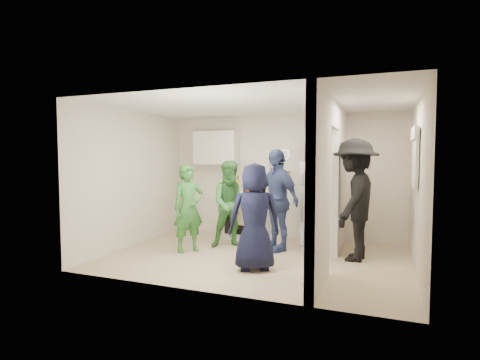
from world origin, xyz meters
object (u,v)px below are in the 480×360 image
Objects in this scene: stove at (247,215)px; yellow_cup_stack_top at (331,154)px; fridge at (319,203)px; person_navy at (255,217)px; person_green_left at (188,208)px; blue_bowl at (315,150)px; person_green_center at (231,204)px; person_nook at (355,200)px; person_denim at (276,200)px; wicker_basket at (315,157)px.

yellow_cup_stack_top is at bearing -4.38° from stove.
fridge is 2.06m from person_navy.
stove is at bearing 16.33° from person_green_left.
person_green_left is (-0.57, -1.41, 0.29)m from stove.
person_green_left is 1.53m from person_navy.
person_green_center is at bearing -148.45° from blue_bowl.
person_nook reaches higher than person_green_left.
person_denim is (-0.87, -0.61, -0.80)m from yellow_cup_stack_top.
blue_bowl is 0.12× the size of person_nook.
person_nook reaches higher than fridge.
wicker_basket reaches higher than fridge.
stove is 3.81× the size of yellow_cup_stack_top.
person_navy is (1.42, -0.58, 0.02)m from person_green_left.
person_navy is 0.81× the size of person_nook.
person_nook is at bearing -49.31° from blue_bowl.
person_green_center is (0.57, 0.59, 0.03)m from person_green_left.
blue_bowl is 1.29m from person_denim.
person_nook is (0.79, -0.92, -0.67)m from wicker_basket.
person_green_left is at bearing -48.30° from person_navy.
blue_bowl reaches higher than stove.
wicker_basket is at bearing -130.58° from person_nook.
wicker_basket is 0.19× the size of person_denim.
person_green_left is 2.79m from person_nook.
person_denim reaches higher than person_navy.
person_navy is (-0.53, -2.01, -0.87)m from wicker_basket.
yellow_cup_stack_top is 0.14× the size of person_denim.
yellow_cup_stack_top is at bearing 69.72° from person_denim.
stove is at bearing -179.17° from blue_bowl.
person_green_center reaches higher than fridge.
blue_bowl reaches higher than person_green_left.
stove is 0.53× the size of person_denim.
fridge is 0.94m from yellow_cup_stack_top.
person_nook is (2.17, -0.08, 0.18)m from person_green_center.
person_denim is at bearing -144.77° from yellow_cup_stack_top.
person_green_center is (-1.69, -0.69, -0.91)m from yellow_cup_stack_top.
person_navy is at bearing -114.47° from yellow_cup_stack_top.
blue_bowl is at bearing -130.58° from person_nook.
person_navy is (0.85, -1.17, -0.01)m from person_green_center.
wicker_basket is 1.39m from person_nook.
stove is at bearing 60.53° from person_green_center.
person_navy is (0.02, -1.25, -0.11)m from person_denim.
person_nook is at bearing -41.28° from person_green_left.
stove is 0.60× the size of fridge.
blue_bowl is (0.00, 0.00, 0.13)m from wicker_basket.
fridge is at bearing -1.16° from stove.
blue_bowl is 1.46m from person_nook.
person_denim is (0.83, -0.74, 0.42)m from stove.
person_green_left is at bearing -70.75° from person_nook.
person_green_center is (-1.47, -0.79, 0.01)m from fridge.
fridge is 1.00m from blue_bowl.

